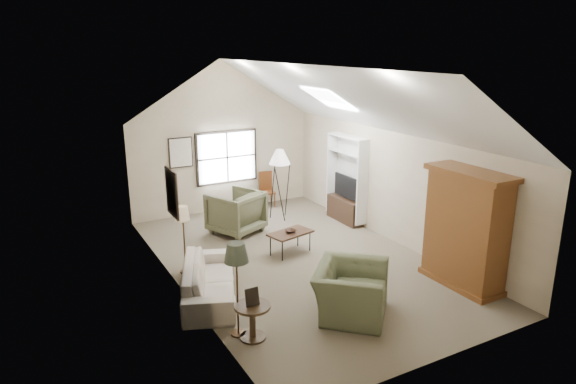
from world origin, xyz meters
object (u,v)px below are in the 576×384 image
side_table (253,322)px  armchair_far (236,212)px  armoire (466,229)px  armchair_near (351,291)px  side_chair (268,189)px  sofa (209,280)px  coffee_table (290,243)px

side_table → armchair_far: bearing=69.8°
armoire → armchair_near: 2.58m
armchair_near → side_chair: bearing=29.8°
side_table → side_chair: 6.71m
sofa → armchair_far: (1.71, 2.78, 0.18)m
armchair_far → side_chair: armchair_far is taller
armoire → side_chair: 6.21m
sofa → side_chair: side_chair is taller
armchair_far → coffee_table: (0.51, -1.75, -0.27)m
sofa → coffee_table: bearing=-43.8°
armchair_far → coffee_table: 1.85m
armchair_far → armchair_near: bearing=67.1°
side_chair → armchair_far: bearing=-128.6°
coffee_table → side_table: (-2.13, -2.63, 0.04)m
coffee_table → side_table: side_table is taller
side_chair → coffee_table: bearing=-100.3°
armchair_near → armoire: bearing=-48.6°
armoire → armchair_far: bearing=119.6°
armoire → side_table: (-4.23, 0.21, -0.82)m
sofa → side_chair: 5.43m
armchair_near → armchair_far: bearing=45.3°
coffee_table → side_chair: bearing=71.5°
sofa → armchair_near: size_ratio=1.73×
sofa → side_table: sofa is taller
sofa → armchair_near: bearing=-111.5°
armchair_near → coffee_table: (0.38, 2.74, -0.18)m
armchair_far → sofa: bearing=33.8°
coffee_table → side_chair: size_ratio=0.98×
armchair_far → side_chair: 2.20m
sofa → side_chair: (3.32, 4.29, 0.15)m
sofa → armchair_far: 3.27m
armoire → armchair_near: armoire is taller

